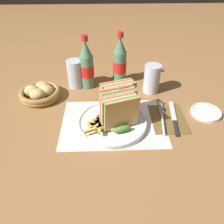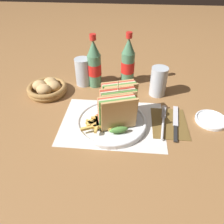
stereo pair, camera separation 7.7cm
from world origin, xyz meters
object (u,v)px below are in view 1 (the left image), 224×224
Objects in this scene: knife at (174,118)px; glass_far at (75,76)px; coke_bottle_far at (120,62)px; side_saucer at (206,112)px; bread_basket at (40,93)px; coke_bottle_near at (87,66)px; plate_main at (112,122)px; club_sandwich at (118,105)px; glass_near at (152,80)px; fork at (163,120)px.

glass_far is at bearing 154.51° from knife.
side_saucer is at bearing -39.04° from coke_bottle_far.
coke_bottle_far is at bearing 20.26° from bread_basket.
knife is at bearing -16.95° from bread_basket.
coke_bottle_near is at bearing 24.45° from bread_basket.
club_sandwich is (0.02, 0.01, 0.07)m from plate_main.
plate_main is 0.32m from coke_bottle_far.
club_sandwich is at bearing -56.42° from glass_far.
coke_bottle_far is (0.14, 0.04, 0.00)m from coke_bottle_near.
knife is at bearing -36.99° from coke_bottle_near.
knife is at bearing 5.26° from plate_main.
glass_far is at bearing 123.58° from club_sandwich.
glass_near is 0.33m from glass_far.
glass_far is at bearing 170.33° from glass_near.
plate_main reaches higher than side_saucer.
plate_main is 1.36× the size of club_sandwich.
fork is at bearing -42.99° from coke_bottle_near.
glass_near is 1.00× the size of glass_far.
glass_near is at bearing 4.45° from bread_basket.
coke_bottle_near reaches higher than bread_basket.
bread_basket is (-0.52, 0.16, 0.02)m from knife.
glass_near is (0.13, -0.09, -0.05)m from coke_bottle_far.
coke_bottle_near is at bearing 115.04° from club_sandwich.
fork is at bearing -152.96° from knife.
coke_bottle_near is (-0.10, 0.27, 0.09)m from plate_main.
fork is (0.16, -0.01, -0.07)m from club_sandwich.
coke_bottle_far is 2.06× the size of side_saucer.
club_sandwich reaches higher than glass_near.
bread_basket is 1.48× the size of side_saucer.
coke_bottle_near is 2.06× the size of side_saucer.
glass_far is (-0.34, 0.27, 0.04)m from fork.
coke_bottle_far is 0.16m from glass_near.
coke_bottle_near is 1.39× the size of bread_basket.
knife is (0.21, 0.01, -0.07)m from club_sandwich.
bread_basket is 0.67m from side_saucer.
fork is 0.22m from glass_near.
glass_far reaches higher than side_saucer.
coke_bottle_near is 0.23m from bread_basket.
club_sandwich is 1.50× the size of glass_near.
bread_basket is at bearing -146.61° from glass_far.
side_saucer is at bearing 21.90° from fork.
coke_bottle_far is (-0.18, 0.28, 0.09)m from knife.
knife is 1.62× the size of glass_near.
plate_main is at bearing -166.83° from knife.
bread_basket reaches higher than knife.
plate_main is 0.30m from coke_bottle_near.
side_saucer is (0.46, -0.22, -0.09)m from coke_bottle_near.
bread_basket reaches higher than fork.
side_saucer is at bearing -11.34° from bread_basket.
glass_near is 0.25m from side_saucer.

